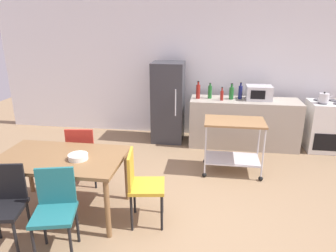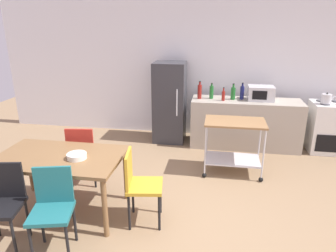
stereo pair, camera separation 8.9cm
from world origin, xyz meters
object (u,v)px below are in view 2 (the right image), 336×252
object	(u,v)px
chair_black	(3,200)
fruit_bowl	(77,156)
bottle_sparkling_water	(242,92)
microwave	(261,93)
chair_mustard	(139,182)
refrigerator	(170,102)
bottle_olive_oil	(233,93)
chair_teal	(53,205)
stove_oven	(327,127)
bottle_sesame_oil	(211,92)
kitchen_cart	(234,138)
chair_red	(83,151)
bottle_wine	(200,91)
dining_table	(60,162)
kettle	(326,99)
bottle_soda	(223,95)

from	to	relation	value
chair_black	fruit_bowl	distance (m)	0.87
bottle_sparkling_water	microwave	xyz separation A→B (m)	(0.33, -0.02, 0.00)
chair_mustard	bottle_sparkling_water	world-z (taller)	bottle_sparkling_water
refrigerator	bottle_olive_oil	distance (m)	1.22
microwave	fruit_bowl	size ratio (longest dim) A/B	2.02
chair_teal	stove_oven	distance (m)	4.81
bottle_sesame_oil	microwave	distance (m)	0.89
chair_black	bottle_sesame_oil	size ratio (longest dim) A/B	3.05
refrigerator	microwave	distance (m)	1.71
bottle_sesame_oil	kitchen_cart	bearing A→B (deg)	-71.33
bottle_sesame_oil	chair_black	bearing A→B (deg)	-121.90
chair_black	kitchen_cart	xyz separation A→B (m)	(2.41, 2.06, 0.05)
chair_black	refrigerator	size ratio (longest dim) A/B	0.57
chair_red	bottle_olive_oil	xyz separation A→B (m)	(2.13, 1.89, 0.50)
kitchen_cart	bottle_sparkling_water	world-z (taller)	bottle_sparkling_water
chair_black	bottle_sparkling_water	xyz separation A→B (m)	(2.57, 3.27, 0.51)
chair_black	bottle_wine	size ratio (longest dim) A/B	2.71
dining_table	fruit_bowl	xyz separation A→B (m)	(0.25, -0.04, 0.11)
bottle_sesame_oil	bottle_sparkling_water	size ratio (longest dim) A/B	0.94
bottle_olive_oil	fruit_bowl	size ratio (longest dim) A/B	1.30
chair_teal	kitchen_cart	distance (m)	2.78
kitchen_cart	kettle	world-z (taller)	kettle
bottle_soda	bottle_sparkling_water	world-z (taller)	bottle_sparkling_water
bottle_wine	fruit_bowl	bearing A→B (deg)	-115.87
kettle	bottle_sesame_oil	bearing A→B (deg)	176.94
chair_teal	bottle_soda	distance (m)	3.57
kitchen_cart	bottle_soda	xyz separation A→B (m)	(-0.18, 1.05, 0.42)
chair_teal	bottle_olive_oil	distance (m)	3.76
kitchen_cart	bottle_wine	xyz separation A→B (m)	(-0.62, 1.14, 0.46)
stove_oven	bottle_sparkling_water	xyz separation A→B (m)	(-1.54, 0.04, 0.58)
refrigerator	microwave	size ratio (longest dim) A/B	3.37
bottle_wine	kettle	distance (m)	2.20
bottle_sparkling_water	fruit_bowl	xyz separation A→B (m)	(-2.03, -2.65, -0.25)
chair_black	kettle	world-z (taller)	kettle
bottle_sesame_oil	refrigerator	bearing A→B (deg)	174.70
kettle	chair_black	bearing A→B (deg)	-141.93
chair_red	stove_oven	world-z (taller)	stove_oven
bottle_sesame_oil	bottle_sparkling_water	world-z (taller)	bottle_sparkling_water
stove_oven	refrigerator	xyz separation A→B (m)	(-2.90, 0.08, 0.32)
dining_table	bottle_sparkling_water	size ratio (longest dim) A/B	4.85
chair_teal	fruit_bowl	xyz separation A→B (m)	(-0.01, 0.62, 0.26)
bottle_olive_oil	chair_teal	bearing A→B (deg)	-119.90
dining_table	chair_black	distance (m)	0.74
dining_table	bottle_soda	distance (m)	3.14
chair_black	bottle_olive_oil	world-z (taller)	bottle_olive_oil
bottle_sparkling_water	stove_oven	bearing A→B (deg)	-1.51
chair_red	bottle_sparkling_water	xyz separation A→B (m)	(2.29, 1.93, 0.51)
bottle_wine	bottle_sesame_oil	world-z (taller)	bottle_wine
chair_mustard	chair_black	distance (m)	1.42
fruit_bowl	bottle_olive_oil	bearing A→B (deg)	54.44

